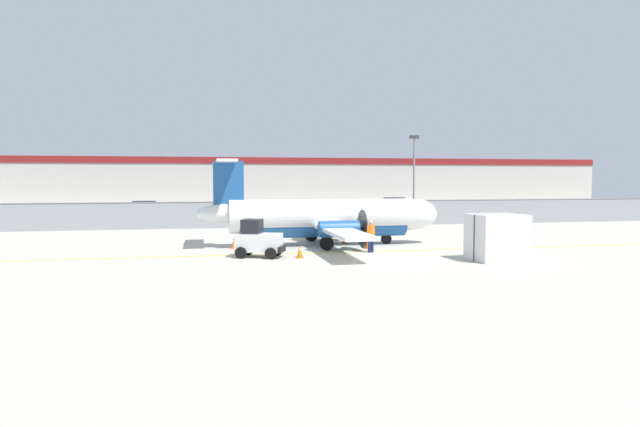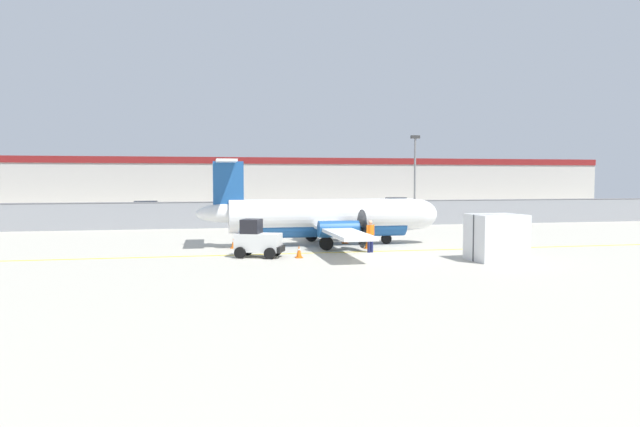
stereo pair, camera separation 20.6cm
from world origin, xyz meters
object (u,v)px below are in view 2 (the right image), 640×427
traffic_cone_far_left (367,243)px  parked_car_2 (289,209)px  traffic_cone_far_right (345,238)px  parked_car_4 (397,204)px  commuter_airplane (328,218)px  baggage_tug (257,240)px  parked_car_3 (356,208)px  traffic_cone_near_left (299,251)px  parked_car_1 (225,212)px  apron_light_pole (415,173)px  ground_crew_worker (370,234)px  traffic_cone_near_right (234,243)px  parked_car_0 (145,209)px  cargo_container (496,237)px

traffic_cone_far_left → parked_car_2: (-0.88, 24.82, 0.58)m
traffic_cone_far_right → parked_car_4: size_ratio=0.15×
traffic_cone_far_right → parked_car_4: (13.39, 29.61, 0.58)m
commuter_airplane → baggage_tug: bearing=-136.9°
baggage_tug → parked_car_3: bearing=87.3°
traffic_cone_near_left → parked_car_1: parked_car_1 is taller
parked_car_3 → apron_light_pole: 12.68m
commuter_airplane → ground_crew_worker: size_ratio=9.41×
parked_car_1 → parked_car_4: 22.68m
traffic_cone_near_left → traffic_cone_near_right: same height
commuter_airplane → traffic_cone_near_left: bearing=-117.1°
traffic_cone_far_right → commuter_airplane: bearing=-147.4°
parked_car_0 → traffic_cone_far_right: bearing=113.4°
parked_car_4 → parked_car_3: bearing=-126.2°
parked_car_1 → parked_car_2: 7.10m
traffic_cone_far_right → parked_car_1: parked_car_1 is taller
commuter_airplane → traffic_cone_far_right: size_ratio=25.01×
traffic_cone_near_left → parked_car_4: size_ratio=0.15×
apron_light_pole → baggage_tug: bearing=-133.0°
commuter_airplane → baggage_tug: 6.15m
apron_light_pole → parked_car_2: bearing=123.9°
traffic_cone_far_right → parked_car_0: (-14.12, 24.82, 0.58)m
traffic_cone_far_right → traffic_cone_near_left: bearing=-123.3°
traffic_cone_near_right → parked_car_4: 36.77m
parked_car_1 → parked_car_2: (6.24, 3.40, 0.00)m
traffic_cone_far_left → parked_car_1: 22.58m
traffic_cone_far_right → parked_car_2: bearing=90.7°
ground_crew_worker → parked_car_1: bearing=170.6°
baggage_tug → traffic_cone_near_left: (1.98, -0.65, -0.54)m
parked_car_0 → parked_car_4: size_ratio=1.00×
traffic_cone_near_left → parked_car_2: parked_car_2 is taller
baggage_tug → parked_car_2: bearing=100.3°
parked_car_3 → parked_car_4: size_ratio=1.01×
cargo_container → parked_car_1: (-11.85, 27.03, -0.21)m
parked_car_4 → cargo_container: bearing=-96.3°
traffic_cone_near_right → parked_car_0: parked_car_0 is taller
cargo_container → traffic_cone_far_left: 7.38m
traffic_cone_far_right → baggage_tug: bearing=-138.8°
apron_light_pole → commuter_airplane: bearing=-131.4°
baggage_tug → parked_car_3: (12.09, 26.82, 0.04)m
baggage_tug → parked_car_0: (-8.44, 29.79, 0.04)m
baggage_tug → parked_car_3: size_ratio=0.59×
commuter_airplane → parked_car_4: commuter_airplane is taller
traffic_cone_near_right → parked_car_2: bearing=74.6°
commuter_airplane → traffic_cone_far_left: bearing=-46.4°
traffic_cone_near_right → parked_car_2: parked_car_2 is taller
traffic_cone_near_left → parked_car_0: bearing=108.9°
baggage_tug → cargo_container: (11.03, -3.35, 0.24)m
ground_crew_worker → traffic_cone_far_left: bearing=143.4°
traffic_cone_far_left → parked_car_2: size_ratio=0.15×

